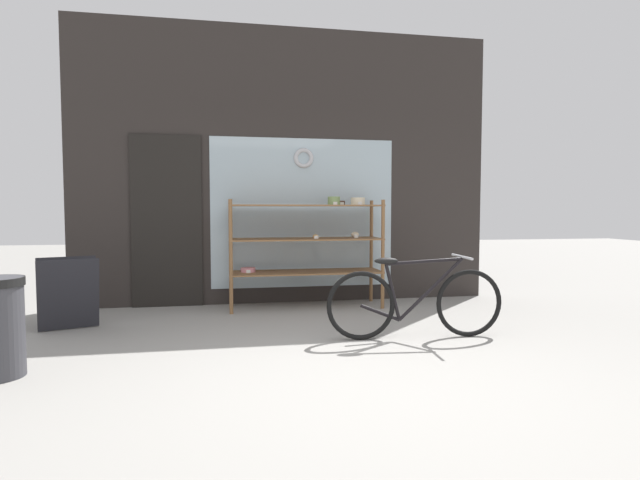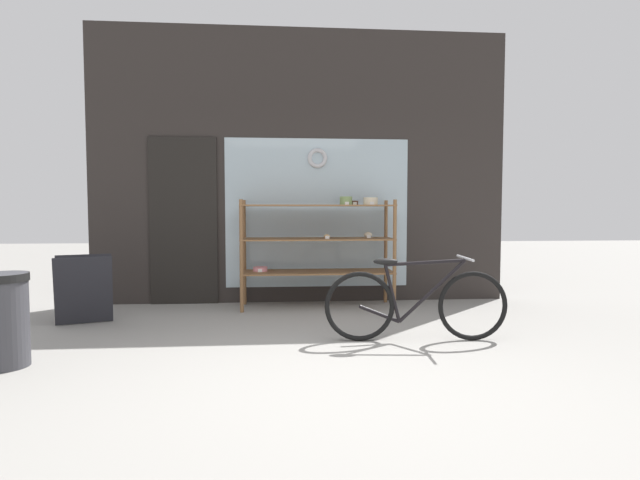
# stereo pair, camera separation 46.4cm
# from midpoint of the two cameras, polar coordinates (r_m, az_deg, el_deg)

# --- Properties ---
(ground_plane) EXTENTS (30.00, 30.00, 0.00)m
(ground_plane) POSITION_cam_midpoint_polar(r_m,az_deg,el_deg) (3.66, -1.67, -15.52)
(ground_plane) COLOR gray
(storefront_facade) EXTENTS (5.32, 0.13, 3.49)m
(storefront_facade) POSITION_cam_midpoint_polar(r_m,az_deg,el_deg) (6.45, -6.17, 7.93)
(storefront_facade) COLOR #2D2826
(storefront_facade) RESTS_ON ground_plane
(display_case) EXTENTS (1.84, 0.54, 1.35)m
(display_case) POSITION_cam_midpoint_polar(r_m,az_deg,el_deg) (6.07, -3.56, 0.15)
(display_case) COLOR brown
(display_case) RESTS_ON ground_plane
(bicycle) EXTENTS (1.67, 0.46, 0.77)m
(bicycle) POSITION_cam_midpoint_polar(r_m,az_deg,el_deg) (4.68, 8.01, -7.00)
(bicycle) COLOR black
(bicycle) RESTS_ON ground_plane
(sandwich_board) EXTENTS (0.64, 0.54, 0.71)m
(sandwich_board) POSITION_cam_midpoint_polar(r_m,az_deg,el_deg) (5.67, -28.99, -5.38)
(sandwich_board) COLOR #232328
(sandwich_board) RESTS_ON ground_plane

